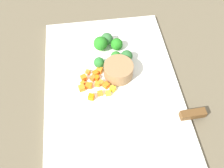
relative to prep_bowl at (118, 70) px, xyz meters
The scene contains 26 objects.
ground_plane 0.05m from the prep_bowl, 32.81° to the right, with size 4.00×4.00×0.00m, color brown.
cutting_board 0.05m from the prep_bowl, 32.81° to the right, with size 0.55×0.38×0.01m, color white.
prep_bowl is the anchor object (origin of this frame).
chef_knife 0.18m from the prep_bowl, 28.90° to the left, with size 0.04×0.35×0.02m.
carrot_dice_0 0.07m from the prep_bowl, 83.41° to the right, with size 0.01×0.01×0.01m, color orange.
carrot_dice_1 0.09m from the prep_bowl, 45.00° to the right, with size 0.01×0.01×0.01m, color orange.
carrot_dice_2 0.11m from the prep_bowl, 50.75° to the right, with size 0.01×0.01×0.02m, color orange.
carrot_dice_3 0.06m from the prep_bowl, 65.21° to the right, with size 0.01×0.01×0.01m, color orange.
carrot_dice_4 0.07m from the prep_bowl, 65.63° to the right, with size 0.01×0.01×0.01m, color orange.
carrot_dice_5 0.09m from the prep_bowl, 101.50° to the right, with size 0.01×0.01×0.01m, color orange.
carrot_dice_6 0.11m from the prep_bowl, 79.53° to the right, with size 0.01×0.01×0.01m, color orange.
carrot_dice_7 0.09m from the prep_bowl, 70.86° to the right, with size 0.01×0.02×0.01m, color orange.
carrot_dice_8 0.06m from the prep_bowl, 48.74° to the right, with size 0.01×0.02×0.01m, color orange.
carrot_dice_9 0.06m from the prep_bowl, 108.39° to the right, with size 0.02×0.02×0.02m, color orange.
carrot_dice_10 0.07m from the prep_bowl, 96.69° to the right, with size 0.01×0.01×0.02m, color orange.
carrot_dice_11 0.11m from the prep_bowl, 72.16° to the right, with size 0.02×0.02×0.01m, color orange.
carrot_dice_12 0.10m from the prep_bowl, 88.23° to the right, with size 0.02×0.01×0.02m, color orange.
carrot_dice_13 0.08m from the prep_bowl, 84.38° to the right, with size 0.01×0.01×0.01m, color orange.
pepper_dice_0 0.06m from the prep_bowl, 26.79° to the right, with size 0.01×0.01×0.01m, color yellow.
pepper_dice_1 0.07m from the prep_bowl, 31.10° to the right, with size 0.01×0.01×0.01m, color yellow.
broccoli_floret_0 0.11m from the prep_bowl, 158.99° to the right, with size 0.04×0.04×0.05m.
broccoli_floret_1 0.10m from the prep_bowl, behind, with size 0.04×0.04×0.04m.
broccoli_floret_2 0.13m from the prep_bowl, behind, with size 0.04×0.04×0.04m.
broccoli_floret_3 0.06m from the prep_bowl, 124.54° to the right, with size 0.03×0.03×0.04m.
broccoli_floret_4 0.06m from the prep_bowl, 147.04° to the left, with size 0.04×0.04×0.04m.
broccoli_floret_5 0.06m from the prep_bowl, behind, with size 0.03×0.03×0.03m.
Camera 1 is at (0.37, -0.05, 0.58)m, focal length 38.40 mm.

